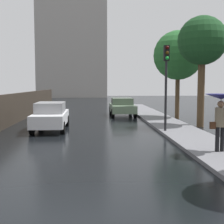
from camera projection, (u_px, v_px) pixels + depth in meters
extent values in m
plane|color=black|center=(55.00, 217.00, 5.74)|extent=(120.00, 120.00, 0.00)
cube|color=silver|center=(51.00, 118.00, 16.62)|extent=(1.72, 4.45, 0.63)
cube|color=gray|center=(50.00, 107.00, 16.48)|extent=(1.48, 2.18, 0.55)
cylinder|color=black|center=(63.00, 128.00, 15.26)|extent=(0.23, 0.63, 0.62)
cylinder|color=black|center=(32.00, 128.00, 15.15)|extent=(0.23, 0.63, 0.62)
cylinder|color=black|center=(67.00, 121.00, 18.16)|extent=(0.23, 0.63, 0.62)
cylinder|color=black|center=(41.00, 121.00, 18.05)|extent=(0.23, 0.63, 0.62)
cube|color=slate|center=(122.00, 108.00, 24.06)|extent=(1.82, 4.25, 0.56)
cube|color=#4D5C49|center=(122.00, 101.00, 24.22)|extent=(1.59, 1.97, 0.50)
cylinder|color=black|center=(111.00, 110.00, 25.43)|extent=(0.23, 0.64, 0.64)
cylinder|color=black|center=(131.00, 110.00, 25.53)|extent=(0.23, 0.64, 0.64)
cylinder|color=black|center=(113.00, 113.00, 22.65)|extent=(0.23, 0.64, 0.64)
cylinder|color=black|center=(135.00, 113.00, 22.75)|extent=(0.23, 0.64, 0.64)
cylinder|color=black|center=(222.00, 139.00, 10.66)|extent=(0.14, 0.14, 0.86)
cylinder|color=black|center=(217.00, 139.00, 10.64)|extent=(0.14, 0.14, 0.86)
cylinder|color=#726651|center=(220.00, 117.00, 10.58)|extent=(0.37, 0.37, 0.66)
sphere|color=#8C6647|center=(221.00, 104.00, 10.54)|extent=(0.23, 0.23, 0.23)
cube|color=#3F2314|center=(213.00, 125.00, 10.58)|extent=(0.21, 0.11, 0.24)
cylinder|color=#4C4C51|center=(221.00, 107.00, 10.55)|extent=(0.02, 0.02, 0.86)
cone|color=navy|center=(221.00, 97.00, 10.52)|extent=(1.09, 1.09, 0.18)
cylinder|color=black|center=(166.00, 96.00, 15.29)|extent=(0.12, 0.12, 3.45)
cube|color=black|center=(166.00, 53.00, 15.10)|extent=(0.26, 0.26, 0.75)
sphere|color=#360503|center=(167.00, 48.00, 14.91)|extent=(0.17, 0.17, 0.17)
sphere|color=#392405|center=(167.00, 53.00, 14.93)|extent=(0.17, 0.17, 0.17)
sphere|color=green|center=(167.00, 58.00, 14.95)|extent=(0.17, 0.17, 0.17)
cylinder|color=#4C3823|center=(177.00, 96.00, 21.83)|extent=(0.30, 0.30, 3.27)
sphere|color=#28662D|center=(178.00, 55.00, 21.57)|extent=(3.43, 3.43, 3.43)
cylinder|color=#4C3823|center=(201.00, 93.00, 17.70)|extent=(0.40, 0.40, 3.95)
sphere|color=#19421E|center=(202.00, 41.00, 17.44)|extent=(2.76, 2.76, 2.76)
cube|color=#9E9993|center=(72.00, 40.00, 59.34)|extent=(13.21, 10.06, 21.70)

